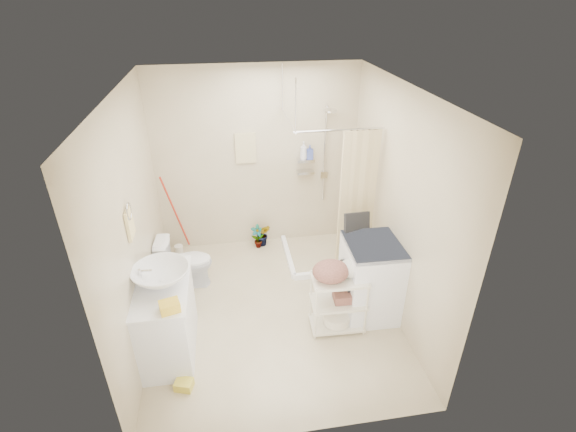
# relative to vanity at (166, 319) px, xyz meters

# --- Properties ---
(floor) EXTENTS (3.20, 3.20, 0.00)m
(floor) POSITION_rel_vanity_xyz_m (1.16, 0.44, -0.43)
(floor) COLOR beige
(floor) RESTS_ON ground
(ceiling) EXTENTS (2.80, 3.20, 0.04)m
(ceiling) POSITION_rel_vanity_xyz_m (1.16, 0.44, 2.17)
(ceiling) COLOR silver
(ceiling) RESTS_ON ground
(wall_back) EXTENTS (2.80, 0.04, 2.60)m
(wall_back) POSITION_rel_vanity_xyz_m (1.16, 2.04, 0.87)
(wall_back) COLOR beige
(wall_back) RESTS_ON ground
(wall_front) EXTENTS (2.80, 0.04, 2.60)m
(wall_front) POSITION_rel_vanity_xyz_m (1.16, -1.16, 0.87)
(wall_front) COLOR beige
(wall_front) RESTS_ON ground
(wall_left) EXTENTS (0.04, 3.20, 2.60)m
(wall_left) POSITION_rel_vanity_xyz_m (-0.24, 0.44, 0.87)
(wall_left) COLOR beige
(wall_left) RESTS_ON ground
(wall_right) EXTENTS (0.04, 3.20, 2.60)m
(wall_right) POSITION_rel_vanity_xyz_m (2.56, 0.44, 0.87)
(wall_right) COLOR beige
(wall_right) RESTS_ON ground
(vanity) EXTENTS (0.56, 0.99, 0.86)m
(vanity) POSITION_rel_vanity_xyz_m (0.00, 0.00, 0.00)
(vanity) COLOR silver
(vanity) RESTS_ON ground
(sink) EXTENTS (0.63, 0.63, 0.19)m
(sink) POSITION_rel_vanity_xyz_m (0.02, 0.02, 0.53)
(sink) COLOR silver
(sink) RESTS_ON vanity
(counter_basket) EXTENTS (0.21, 0.18, 0.10)m
(counter_basket) POSITION_rel_vanity_xyz_m (0.13, -0.38, 0.48)
(counter_basket) COLOR gold
(counter_basket) RESTS_ON vanity
(floor_basket) EXTENTS (0.29, 0.25, 0.13)m
(floor_basket) POSITION_rel_vanity_xyz_m (0.16, -0.53, -0.37)
(floor_basket) COLOR yellow
(floor_basket) RESTS_ON ground
(toilet) EXTENTS (0.70, 0.42, 0.69)m
(toilet) POSITION_rel_vanity_xyz_m (0.12, 1.13, -0.09)
(toilet) COLOR silver
(toilet) RESTS_ON ground
(mop) EXTENTS (0.15, 0.15, 1.25)m
(mop) POSITION_rel_vanity_xyz_m (-0.04, 1.88, 0.20)
(mop) COLOR red
(mop) RESTS_ON ground
(potted_plant_a) EXTENTS (0.20, 0.15, 0.37)m
(potted_plant_a) POSITION_rel_vanity_xyz_m (1.11, 1.85, -0.25)
(potted_plant_a) COLOR brown
(potted_plant_a) RESTS_ON ground
(potted_plant_b) EXTENTS (0.22, 0.19, 0.36)m
(potted_plant_b) POSITION_rel_vanity_xyz_m (1.20, 1.90, -0.25)
(potted_plant_b) COLOR #9B3E24
(potted_plant_b) RESTS_ON ground
(hanging_towel) EXTENTS (0.28, 0.03, 0.42)m
(hanging_towel) POSITION_rel_vanity_xyz_m (1.01, 2.02, 1.07)
(hanging_towel) COLOR beige
(hanging_towel) RESTS_ON wall_back
(towel_ring) EXTENTS (0.04, 0.22, 0.34)m
(towel_ring) POSITION_rel_vanity_xyz_m (-0.22, 0.24, 1.04)
(towel_ring) COLOR #F3DA8C
(towel_ring) RESTS_ON wall_left
(tp_holder) EXTENTS (0.08, 0.12, 0.14)m
(tp_holder) POSITION_rel_vanity_xyz_m (-0.20, 0.49, 0.29)
(tp_holder) COLOR white
(tp_holder) RESTS_ON wall_left
(shower) EXTENTS (1.10, 1.10, 2.10)m
(shower) POSITION_rel_vanity_xyz_m (2.01, 1.49, 0.62)
(shower) COLOR white
(shower) RESTS_ON ground
(shampoo_bottle_a) EXTENTS (0.12, 0.12, 0.25)m
(shampoo_bottle_a) POSITION_rel_vanity_xyz_m (1.80, 1.95, 1.01)
(shampoo_bottle_a) COLOR silver
(shampoo_bottle_a) RESTS_ON shower
(shampoo_bottle_b) EXTENTS (0.09, 0.09, 0.19)m
(shampoo_bottle_b) POSITION_rel_vanity_xyz_m (1.89, 1.96, 0.99)
(shampoo_bottle_b) COLOR #3B4B96
(shampoo_bottle_b) RESTS_ON shower
(washing_machine) EXTENTS (0.67, 0.69, 0.95)m
(washing_machine) POSITION_rel_vanity_xyz_m (2.30, 0.26, 0.05)
(washing_machine) COLOR white
(washing_machine) RESTS_ON ground
(laundry_rack) EXTENTS (0.61, 0.37, 0.82)m
(laundry_rack) POSITION_rel_vanity_xyz_m (1.84, 0.06, -0.02)
(laundry_rack) COLOR silver
(laundry_rack) RESTS_ON ground
(ironing_board) EXTENTS (0.35, 0.19, 1.20)m
(ironing_board) POSITION_rel_vanity_xyz_m (2.16, 0.46, 0.17)
(ironing_board) COLOR black
(ironing_board) RESTS_ON ground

